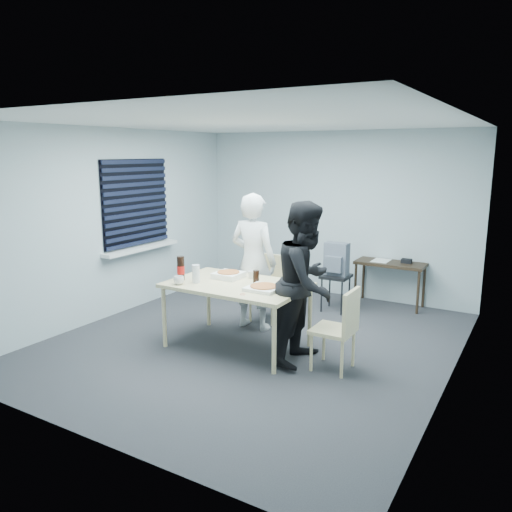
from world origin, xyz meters
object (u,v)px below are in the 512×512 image
Objects in this scene: person_black at (306,283)px; mug_a at (179,280)px; person_white at (253,262)px; backpack at (336,260)px; side_table at (390,267)px; mug_b at (252,274)px; soda_bottle at (181,269)px; chair_right at (341,324)px; stool at (336,282)px; dining_table at (237,288)px; chair_far at (270,283)px.

person_black is 1.48m from mug_a.
person_white reaches higher than backpack.
backpack is (-0.60, -0.65, 0.17)m from side_table.
backpack is 3.82× the size of mug_a.
mug_a reaches higher than side_table.
person_black is 3.76× the size of backpack.
soda_bottle reaches higher than mug_b.
chair_right reaches higher than stool.
chair_right is 1.91m from mug_a.
side_table is at bearing 60.28° from mug_a.
person_white is 17.70× the size of mug_b.
person_white is 3.30× the size of stool.
mug_a reaches higher than stool.
stool is at bearing 97.87° from backpack.
dining_table is at bearing -113.55° from side_table.
backpack is (-0.37, 1.82, -0.12)m from person_black.
chair_far is 1.89m from side_table.
person_white is at bearing 58.90° from person_black.
person_white is at bearing -119.10° from stool.
chair_right is at bearing -13.83° from mug_b.
mug_b is at bearing 118.00° from person_white.
chair_far is 0.88× the size of side_table.
soda_bottle is at bearing -143.13° from mug_b.
person_white is 1.00m from soda_bottle.
stool is at bearing 112.99° from chair_right.
side_table is at bearing 48.57° from chair_far.
mug_a is (-1.65, -2.89, 0.23)m from side_table.
side_table is at bearing 66.45° from dining_table.
person_black reaches higher than side_table.
stool is 2.52m from mug_a.
dining_table is at bearing 93.15° from person_black.
person_white is at bearing -124.66° from side_table.
chair_far is 1.00× the size of chair_right.
backpack is at bearing -132.78° from side_table.
mug_b reaches higher than stool.
soda_bottle is (-0.48, -0.88, 0.03)m from person_white.
person_black reaches higher than dining_table.
dining_table is 1.79× the size of chair_right.
stool is 0.34m from backpack.
person_black is at bearing 3.15° from dining_table.
soda_bottle is (-0.68, -0.51, 0.09)m from mug_b.
backpack is 2.47m from mug_a.
soda_bottle is at bearing 99.58° from person_black.
chair_right is 1.66× the size of stool.
chair_far reaches higher than dining_table.
backpack is at bearing -119.40° from person_white.
chair_right reaches higher than mug_b.
person_white is 1.21m from person_black.
dining_table is 0.68m from mug_a.
soda_bottle reaches higher than backpack.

